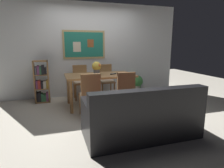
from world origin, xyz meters
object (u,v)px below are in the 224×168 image
flower_vase (97,67)px  tv_remote (113,74)px  potted_ivy (137,83)px  dining_table (100,78)px  dining_chair_near_right (124,89)px  bookshelf (42,83)px  dining_chair_near_left (90,92)px  leather_couch (142,118)px  dining_chair_far_right (106,78)px  dining_chair_far_left (81,79)px

flower_vase → tv_remote: bearing=-7.1°
potted_ivy → dining_table: bearing=-147.6°
dining_chair_near_right → bookshelf: 2.22m
dining_chair_near_left → leather_couch: (0.63, -1.03, -0.23)m
dining_table → potted_ivy: size_ratio=2.71×
dining_chair_near_right → potted_ivy: size_ratio=1.54×
dining_chair_far_right → dining_chair_near_right: bearing=-90.4°
flower_vase → tv_remote: 0.43m
dining_chair_near_right → flower_vase: 0.92m
dining_table → leather_couch: size_ratio=0.89×
dining_chair_near_right → dining_chair_far_left: bearing=115.2°
dining_chair_far_left → tv_remote: bearing=-50.8°
dining_table → dining_chair_far_left: (-0.36, 0.76, -0.13)m
dining_chair_far_right → leather_couch: dining_chair_far_right is taller
dining_chair_far_left → flower_vase: 0.91m
dining_chair_near_left → flower_vase: 0.87m
dining_chair_far_right → bookshelf: (-1.70, -0.03, -0.04)m
potted_ivy → tv_remote: (-1.07, -0.94, 0.47)m
leather_couch → potted_ivy: 2.87m
dining_chair_near_left → potted_ivy: size_ratio=1.54×
dining_chair_near_left → potted_ivy: dining_chair_near_left is taller
dining_table → tv_remote: bearing=-12.0°
bookshelf → dining_chair_far_right: bearing=1.1°
leather_couch → potted_ivy: bearing=66.7°
dining_chair_far_right → tv_remote: size_ratio=5.71×
dining_table → dining_chair_far_right: (0.35, 0.74, -0.13)m
leather_couch → tv_remote: leather_couch is taller
leather_couch → potted_ivy: size_ratio=3.04×
dining_chair_near_left → flower_vase: size_ratio=2.93×
dining_table → bookshelf: bookshelf is taller
dining_chair_near_left → flower_vase: (0.30, 0.71, 0.40)m
dining_chair_far_left → flower_vase: size_ratio=2.93×
dining_chair_far_right → tv_remote: dining_chair_far_right is taller
dining_table → potted_ivy: dining_table is taller
dining_table → dining_chair_far_left: 0.85m
leather_couch → bookshelf: size_ratio=1.68×
dining_chair_near_left → tv_remote: 0.98m
dining_chair_near_left → flower_vase: flower_vase is taller
dining_chair_far_left → leather_couch: size_ratio=0.51×
dining_table → dining_chair_near_right: dining_chair_near_right is taller
dining_chair_near_right → tv_remote: (-0.03, 0.67, 0.23)m
dining_table → tv_remote: size_ratio=10.05×
dining_table → bookshelf: 1.53m
dining_chair_far_right → bookshelf: size_ratio=0.85×
dining_chair_near_right → bookshelf: bookshelf is taller
flower_vase → tv_remote: size_ratio=1.95×
dining_chair_near_right → bookshelf: bearing=139.6°
bookshelf → dining_chair_near_left: bearing=-55.9°
potted_ivy → dining_chair_far_left: bearing=-176.1°
bookshelf → potted_ivy: bearing=3.5°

